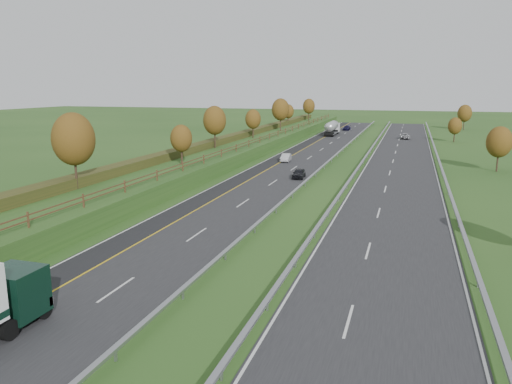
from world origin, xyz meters
TOP-DOWN VIEW (x-y plane):
  - ground at (8.00, 55.00)m, footprint 400.00×400.00m
  - near_carriageway at (0.00, 60.00)m, footprint 10.50×200.00m
  - far_carriageway at (16.50, 60.00)m, footprint 10.50×200.00m
  - hard_shoulder at (-3.75, 60.00)m, footprint 3.00×200.00m
  - lane_markings at (6.40, 59.88)m, footprint 26.75×200.00m
  - embankment_left at (-13.00, 60.00)m, footprint 12.00×200.00m
  - hedge_left at (-15.00, 60.00)m, footprint 2.20×180.00m
  - fence_left at (-8.50, 59.59)m, footprint 0.12×189.06m
  - median_barrier_near at (5.70, 60.00)m, footprint 0.32×200.00m
  - median_barrier_far at (10.80, 60.00)m, footprint 0.32×200.00m
  - outer_barrier_far at (22.30, 60.00)m, footprint 0.32×200.00m
  - trees_left at (-12.64, 56.63)m, footprint 6.64×164.30m
  - trees_far at (29.80, 89.21)m, footprint 8.45×118.60m
  - road_tanker at (-1.42, 113.67)m, footprint 2.40×11.22m
  - car_dark_near at (3.71, 51.23)m, footprint 1.71×3.80m
  - car_silver_mid at (-1.60, 65.45)m, footprint 1.67×3.99m
  - car_small_far at (0.44, 128.76)m, footprint 2.00×4.46m
  - car_oncoming at (16.53, 108.93)m, footprint 2.27×4.76m

SIDE VIEW (x-z plane):
  - ground at x=8.00m, z-range 0.00..0.00m
  - near_carriageway at x=0.00m, z-range 0.00..0.04m
  - far_carriageway at x=16.50m, z-range 0.00..0.04m
  - hard_shoulder at x=-3.75m, z-range 0.00..0.04m
  - lane_markings at x=6.40m, z-range 0.04..0.05m
  - median_barrier_near at x=5.70m, z-range 0.26..0.97m
  - median_barrier_far at x=10.80m, z-range 0.26..0.97m
  - outer_barrier_far at x=22.30m, z-range 0.26..0.97m
  - car_small_far at x=0.44m, z-range 0.04..1.31m
  - car_dark_near at x=3.71m, z-range 0.04..1.31m
  - car_silver_mid at x=-1.60m, z-range 0.04..1.32m
  - car_oncoming at x=16.53m, z-range 0.04..1.35m
  - embankment_left at x=-13.00m, z-range 0.00..2.00m
  - road_tanker at x=-1.42m, z-range 0.13..3.59m
  - hedge_left at x=-15.00m, z-range 2.00..3.10m
  - fence_left at x=-8.50m, z-range 2.13..3.33m
  - trees_far at x=29.80m, z-range 0.69..7.81m
  - trees_left at x=-12.64m, z-range 2.53..10.20m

